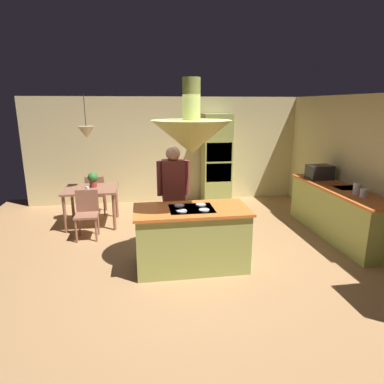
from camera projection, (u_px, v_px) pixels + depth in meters
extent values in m
plane|color=#AD7F51|center=(190.00, 260.00, 5.24)|extent=(8.16, 8.16, 0.00)
cube|color=beige|center=(169.00, 150.00, 8.21)|extent=(6.80, 0.10, 2.55)
cube|color=beige|center=(372.00, 170.00, 5.77)|extent=(0.10, 7.20, 2.55)
cube|color=#A8B259|center=(192.00, 239.00, 4.93)|extent=(1.60, 0.78, 0.87)
cube|color=orange|center=(191.00, 210.00, 4.82)|extent=(1.66, 0.84, 0.04)
cube|color=black|center=(191.00, 209.00, 4.81)|extent=(0.64, 0.52, 0.01)
cylinder|color=#B2B2B7|center=(182.00, 211.00, 4.66)|extent=(0.15, 0.15, 0.02)
cylinder|color=#B2B2B7|center=(204.00, 210.00, 4.71)|extent=(0.15, 0.15, 0.02)
cylinder|color=#B2B2B7|center=(179.00, 206.00, 4.91)|extent=(0.15, 0.15, 0.02)
cylinder|color=#B2B2B7|center=(201.00, 205.00, 4.96)|extent=(0.15, 0.15, 0.02)
cube|color=#A8B259|center=(338.00, 213.00, 6.12)|extent=(0.62, 2.53, 0.87)
cube|color=orange|center=(341.00, 189.00, 6.00)|extent=(0.66, 2.57, 0.04)
cube|color=#B2B2B7|center=(348.00, 192.00, 6.04)|extent=(0.48, 0.36, 0.16)
cube|color=#A8B259|center=(216.00, 160.00, 8.04)|extent=(0.66, 0.62, 2.16)
cube|color=black|center=(219.00, 152.00, 7.70)|extent=(0.60, 0.04, 0.44)
cube|color=black|center=(219.00, 173.00, 7.83)|extent=(0.60, 0.04, 0.44)
cube|color=#976049|center=(91.00, 189.00, 6.61)|extent=(1.03, 0.89, 0.04)
cylinder|color=#976049|center=(65.00, 215.00, 6.27)|extent=(0.06, 0.06, 0.72)
cylinder|color=#976049|center=(114.00, 212.00, 6.41)|extent=(0.06, 0.06, 0.72)
cylinder|color=#976049|center=(73.00, 203.00, 7.01)|extent=(0.06, 0.06, 0.72)
cylinder|color=#976049|center=(117.00, 201.00, 7.14)|extent=(0.06, 0.06, 0.72)
cylinder|color=tan|center=(169.00, 225.00, 5.55)|extent=(0.14, 0.14, 0.86)
cylinder|color=tan|center=(179.00, 224.00, 5.58)|extent=(0.14, 0.14, 0.86)
cube|color=brown|center=(173.00, 180.00, 5.37)|extent=(0.36, 0.22, 0.66)
cylinder|color=brown|center=(160.00, 179.00, 5.33)|extent=(0.09, 0.09, 0.56)
cylinder|color=brown|center=(187.00, 178.00, 5.40)|extent=(0.09, 0.09, 0.56)
sphere|color=tan|center=(173.00, 153.00, 5.26)|extent=(0.23, 0.23, 0.23)
cone|color=#A8B259|center=(191.00, 137.00, 4.55)|extent=(1.10, 1.10, 0.45)
cylinder|color=#A8B259|center=(191.00, 99.00, 4.42)|extent=(0.24, 0.24, 0.55)
cone|color=beige|center=(86.00, 132.00, 6.33)|extent=(0.32, 0.32, 0.22)
cylinder|color=black|center=(85.00, 110.00, 6.22)|extent=(0.01, 0.01, 0.60)
cube|color=#976049|center=(87.00, 215.00, 5.98)|extent=(0.40, 0.40, 0.04)
cube|color=#976049|center=(87.00, 201.00, 6.09)|extent=(0.40, 0.04, 0.42)
cylinder|color=#976049|center=(76.00, 231.00, 5.85)|extent=(0.04, 0.04, 0.43)
cylinder|color=#976049|center=(96.00, 230.00, 5.90)|extent=(0.04, 0.04, 0.43)
cylinder|color=#976049|center=(79.00, 225.00, 6.17)|extent=(0.04, 0.04, 0.43)
cylinder|color=#976049|center=(98.00, 224.00, 6.22)|extent=(0.04, 0.04, 0.43)
cube|color=#976049|center=(97.00, 194.00, 7.40)|extent=(0.40, 0.40, 0.04)
cube|color=#976049|center=(95.00, 186.00, 7.17)|extent=(0.40, 0.04, 0.42)
cylinder|color=#976049|center=(106.00, 201.00, 7.65)|extent=(0.04, 0.04, 0.43)
cylinder|color=#976049|center=(91.00, 202.00, 7.60)|extent=(0.04, 0.04, 0.43)
cylinder|color=#976049|center=(104.00, 206.00, 7.32)|extent=(0.04, 0.04, 0.43)
cylinder|color=#976049|center=(88.00, 206.00, 7.27)|extent=(0.04, 0.04, 0.43)
cylinder|color=#99382D|center=(93.00, 184.00, 6.68)|extent=(0.14, 0.14, 0.12)
sphere|color=#2D722D|center=(93.00, 177.00, 6.64)|extent=(0.20, 0.20, 0.20)
cylinder|color=white|center=(87.00, 189.00, 6.38)|extent=(0.07, 0.07, 0.09)
cylinder|color=silver|center=(364.00, 193.00, 5.37)|extent=(0.12, 0.12, 0.14)
cylinder|color=silver|center=(357.00, 189.00, 5.54)|extent=(0.12, 0.12, 0.20)
cube|color=#232326|center=(320.00, 172.00, 6.68)|extent=(0.46, 0.36, 0.28)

